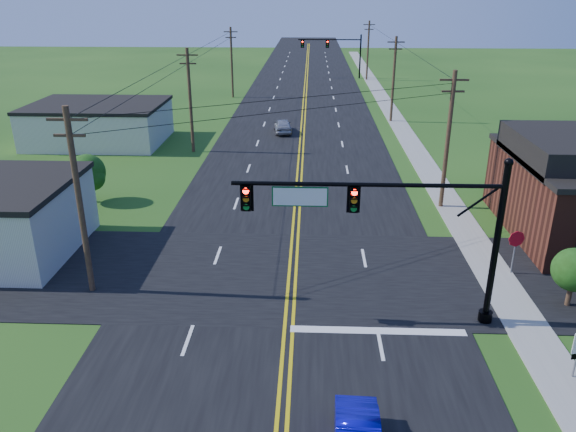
{
  "coord_description": "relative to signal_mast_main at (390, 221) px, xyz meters",
  "views": [
    {
      "loc": [
        0.98,
        -13.51,
        13.66
      ],
      "look_at": [
        0.03,
        10.0,
        4.07
      ],
      "focal_mm": 35.0,
      "sensor_mm": 36.0,
      "label": 1
    }
  ],
  "objects": [
    {
      "name": "road_cross",
      "position": [
        -4.34,
        4.0,
        -4.73
      ],
      "size": [
        70.0,
        10.0,
        0.04
      ],
      "primitive_type": "cube",
      "color": "black",
      "rests_on": "ground"
    },
    {
      "name": "utility_pole_right_b",
      "position": [
        5.46,
        40.0,
        -0.03
      ],
      "size": [
        1.8,
        0.28,
        9.0
      ],
      "color": "#382619",
      "rests_on": "ground"
    },
    {
      "name": "utility_pole_right_c",
      "position": [
        5.46,
        70.0,
        -0.03
      ],
      "size": [
        1.8,
        0.28,
        9.0
      ],
      "color": "#382619",
      "rests_on": "ground"
    },
    {
      "name": "signal_mast_far",
      "position": [
        0.1,
        72.0,
        -0.2
      ],
      "size": [
        10.98,
        0.6,
        7.48
      ],
      "color": "black",
      "rests_on": "ground"
    },
    {
      "name": "stop_sign",
      "position": [
        7.07,
        4.54,
        -3.01
      ],
      "size": [
        0.85,
        0.2,
        2.41
      ],
      "rotation": [
        0.0,
        0.0,
        0.18
      ],
      "color": "slate",
      "rests_on": "ground"
    },
    {
      "name": "road_main",
      "position": [
        -4.34,
        42.0,
        -4.73
      ],
      "size": [
        16.0,
        220.0,
        0.04
      ],
      "primitive_type": "cube",
      "color": "black",
      "rests_on": "ground"
    },
    {
      "name": "sidewalk",
      "position": [
        6.16,
        32.0,
        -4.71
      ],
      "size": [
        2.0,
        160.0,
        0.08
      ],
      "primitive_type": "cube",
      "color": "gray",
      "rests_on": "ground"
    },
    {
      "name": "utility_pole_left_b",
      "position": [
        -13.84,
        27.0,
        -0.03
      ],
      "size": [
        1.8,
        0.28,
        9.0
      ],
      "color": "#382619",
      "rests_on": "ground"
    },
    {
      "name": "cream_bldg_far",
      "position": [
        -23.34,
        30.0,
        -2.89
      ],
      "size": [
        12.2,
        9.2,
        3.7
      ],
      "color": "beige",
      "rests_on": "ground"
    },
    {
      "name": "utility_pole_right_a",
      "position": [
        5.46,
        14.0,
        -0.03
      ],
      "size": [
        1.8,
        0.28,
        9.0
      ],
      "color": "#382619",
      "rests_on": "ground"
    },
    {
      "name": "signal_mast_main",
      "position": [
        0.0,
        0.0,
        0.0
      ],
      "size": [
        11.3,
        0.6,
        7.48
      ],
      "color": "black",
      "rests_on": "ground"
    },
    {
      "name": "tree_left",
      "position": [
        -18.34,
        14.0,
        -2.59
      ],
      "size": [
        2.4,
        2.4,
        3.37
      ],
      "color": "#382619",
      "rests_on": "ground"
    },
    {
      "name": "distant_car",
      "position": [
        -6.15,
        34.31,
        -4.05
      ],
      "size": [
        2.11,
        4.28,
        1.4
      ],
      "primitive_type": "imported",
      "rotation": [
        0.0,
        0.0,
        3.25
      ],
      "color": "#9E9EA3",
      "rests_on": "ground"
    },
    {
      "name": "tree_right_back",
      "position": [
        11.66,
        18.0,
        -2.15
      ],
      "size": [
        3.0,
        3.0,
        4.1
      ],
      "color": "#382619",
      "rests_on": "ground"
    },
    {
      "name": "utility_pole_left_a",
      "position": [
        -13.84,
        2.0,
        -0.03
      ],
      "size": [
        1.8,
        0.28,
        9.0
      ],
      "color": "#382619",
      "rests_on": "ground"
    },
    {
      "name": "utility_pole_left_c",
      "position": [
        -13.84,
        54.0,
        -0.03
      ],
      "size": [
        1.8,
        0.28,
        9.0
      ],
      "color": "#382619",
      "rests_on": "ground"
    },
    {
      "name": "shrub_corner",
      "position": [
        8.66,
        1.5,
        -2.9
      ],
      "size": [
        2.0,
        2.0,
        2.86
      ],
      "color": "#382619",
      "rests_on": "ground"
    }
  ]
}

